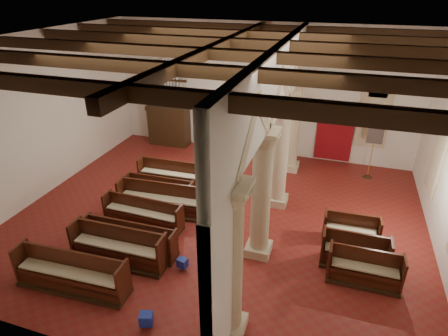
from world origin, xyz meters
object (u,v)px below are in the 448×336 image
processional_banner (371,159)px  nave_pew_0 (72,278)px  pipe_organ (169,118)px  lectern (221,142)px  aisle_pew_0 (364,272)px

processional_banner → nave_pew_0: (-7.73, -9.28, -0.47)m
pipe_organ → nave_pew_0: size_ratio=1.37×
lectern → nave_pew_0: 9.96m
pipe_organ → aisle_pew_0: 11.92m
lectern → aisle_pew_0: lectern is taller
pipe_organ → processional_banner: pipe_organ is taller
pipe_organ → processional_banner: 9.63m
nave_pew_0 → processional_banner: bearing=47.6°
processional_banner → aisle_pew_0: processional_banner is taller
lectern → processional_banner: (6.81, -0.63, 0.37)m
aisle_pew_0 → nave_pew_0: bearing=-160.7°
lectern → processional_banner: processional_banner is taller
aisle_pew_0 → lectern: bearing=131.8°
pipe_organ → processional_banner: (9.59, -0.73, -0.53)m
processional_banner → aisle_pew_0: size_ratio=1.39×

